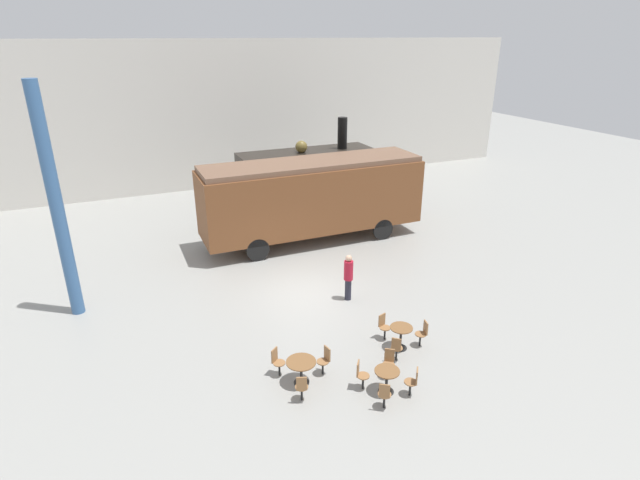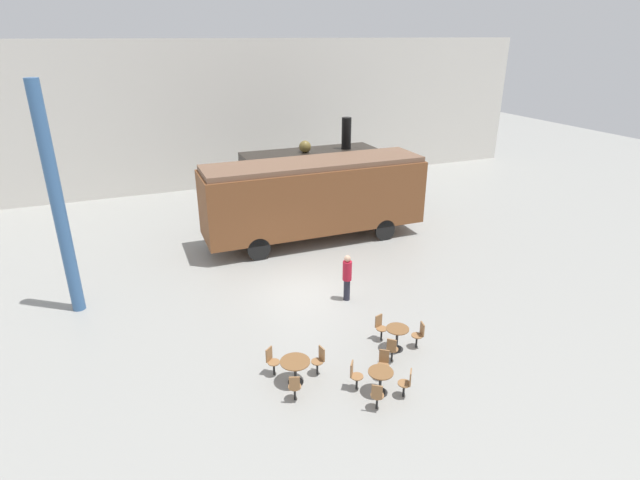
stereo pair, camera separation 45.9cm
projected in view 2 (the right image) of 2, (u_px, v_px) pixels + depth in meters
The scene contains 19 objects.
ground_plane at pixel (304, 291), 19.30m from camera, with size 80.00×80.00×0.00m, color gray.
backdrop_wall at pixel (217, 116), 30.94m from camera, with size 44.00×0.15×9.00m.
steam_locomotive at pixel (312, 176), 27.03m from camera, with size 7.34×2.64×5.11m.
passenger_coach_wooden at pixel (315, 195), 23.29m from camera, with size 10.40×2.71×3.89m.
cafe_table_near at pixel (397, 334), 15.54m from camera, with size 0.72×0.72×0.77m.
cafe_table_mid at pixel (380, 377), 13.64m from camera, with size 0.70×0.70×0.71m.
cafe_table_far at pixel (295, 366), 14.04m from camera, with size 0.86×0.86×0.73m.
cafe_chair_0 at pixel (419, 333), 15.67m from camera, with size 0.38×0.36×0.87m.
cafe_chair_1 at pixel (380, 326), 16.08m from camera, with size 0.37×0.39×0.87m.
cafe_chair_2 at pixel (392, 348), 14.93m from camera, with size 0.40×0.40×0.87m.
cafe_chair_3 at pixel (407, 382), 13.49m from camera, with size 0.40×0.40×0.87m.
cafe_chair_4 at pixel (384, 362), 14.30m from camera, with size 0.40×0.40×0.87m.
cafe_chair_5 at pixel (354, 374), 13.80m from camera, with size 0.40×0.40×0.87m.
cafe_chair_6 at pixel (377, 395), 13.00m from camera, with size 0.40×0.40×0.87m.
cafe_chair_7 at pixel (272, 359), 14.41m from camera, with size 0.40×0.41×0.87m.
cafe_chair_8 at pixel (295, 386), 13.32m from camera, with size 0.38×0.39×0.87m.
cafe_chair_9 at pixel (319, 359), 14.45m from camera, with size 0.37×0.36×0.87m.
visitor_person at pixel (347, 276), 18.33m from camera, with size 0.34×0.34×1.81m.
support_pillar at pixel (58, 204), 16.55m from camera, with size 0.44×0.44×8.00m.
Camera 2 is at (-5.75, -16.10, 9.21)m, focal length 28.00 mm.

